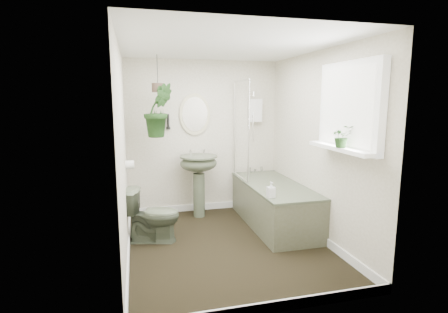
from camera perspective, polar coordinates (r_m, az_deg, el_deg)
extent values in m
cube|color=black|center=(4.32, 0.51, -14.33)|extent=(2.30, 2.80, 0.02)
cube|color=white|center=(4.00, 0.56, 17.76)|extent=(2.30, 2.80, 0.02)
cube|color=silver|center=(5.36, -3.34, 3.20)|extent=(2.30, 0.02, 2.30)
cube|color=silver|center=(2.68, 8.29, -3.20)|extent=(2.30, 0.02, 2.30)
cube|color=silver|center=(3.87, -16.31, 0.41)|extent=(0.02, 2.80, 2.30)
cube|color=silver|center=(4.44, 15.18, 1.57)|extent=(0.02, 2.80, 2.30)
cube|color=white|center=(4.30, 0.51, -13.59)|extent=(2.30, 2.80, 0.10)
cube|color=white|center=(5.48, 5.08, 7.50)|extent=(0.20, 0.10, 0.35)
ellipsoid|color=beige|center=(5.27, -4.78, 6.89)|extent=(0.46, 0.03, 0.62)
cylinder|color=black|center=(5.22, -9.10, 5.68)|extent=(0.04, 0.04, 0.22)
cylinder|color=white|center=(4.60, -15.15, -1.31)|extent=(0.11, 0.11, 0.11)
cube|color=white|center=(3.77, 19.83, 7.64)|extent=(0.08, 1.00, 0.90)
cube|color=white|center=(3.76, 18.59, 1.28)|extent=(0.18, 1.00, 0.04)
cube|color=white|center=(3.74, 19.25, 7.67)|extent=(0.01, 0.86, 0.76)
imported|color=#49523E|center=(4.40, -11.58, -9.33)|extent=(0.72, 0.52, 0.66)
imported|color=black|center=(3.65, 18.69, 3.12)|extent=(0.22, 0.19, 0.22)
imported|color=black|center=(4.79, -10.64, 7.41)|extent=(0.46, 0.40, 0.72)
imported|color=black|center=(4.16, 7.70, -5.38)|extent=(0.09, 0.09, 0.19)
cylinder|color=#47362A|center=(4.79, -10.75, 10.98)|extent=(0.16, 0.16, 0.12)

